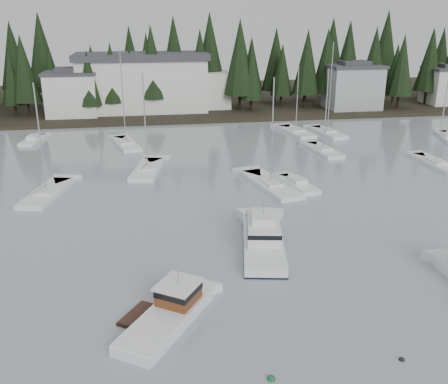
% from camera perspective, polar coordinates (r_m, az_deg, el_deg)
% --- Properties ---
extents(far_shore_land, '(240.00, 54.00, 1.00)m').
position_cam_1_polar(far_shore_land, '(115.15, -6.65, 10.39)').
color(far_shore_land, black).
rests_on(far_shore_land, ground).
extents(conifer_treeline, '(200.00, 22.00, 20.00)m').
position_cam_1_polar(conifer_treeline, '(104.32, -6.33, 9.44)').
color(conifer_treeline, black).
rests_on(conifer_treeline, ground).
extents(house_west, '(9.54, 7.42, 8.75)m').
position_cam_1_polar(house_west, '(97.38, -17.01, 10.77)').
color(house_west, silver).
rests_on(house_west, ground).
extents(house_east_a, '(10.60, 8.48, 9.25)m').
position_cam_1_polar(house_east_a, '(104.03, 14.48, 11.66)').
color(house_east_a, '#999EA0').
rests_on(house_east_a, ground).
extents(house_east_b, '(9.54, 7.42, 8.25)m').
position_cam_1_polar(house_east_b, '(116.26, 24.25, 11.11)').
color(house_east_b, silver).
rests_on(house_east_b, ground).
extents(harbor_inn, '(29.50, 11.50, 10.90)m').
position_cam_1_polar(harbor_inn, '(99.72, -8.07, 12.26)').
color(harbor_inn, silver).
rests_on(harbor_inn, ground).
extents(lobster_boat_brown, '(6.73, 8.22, 4.00)m').
position_cam_1_polar(lobster_boat_brown, '(32.60, -6.38, -13.76)').
color(lobster_boat_brown, white).
rests_on(lobster_boat_brown, ground).
extents(cabin_cruiser_center, '(5.14, 10.87, 4.49)m').
position_cam_1_polar(cabin_cruiser_center, '(41.70, 4.48, -5.47)').
color(cabin_cruiser_center, white).
rests_on(cabin_cruiser_center, ground).
extents(sailboat_1, '(4.94, 9.61, 12.46)m').
position_cam_1_polar(sailboat_1, '(56.80, -19.55, -0.28)').
color(sailboat_1, white).
rests_on(sailboat_1, ground).
extents(sailboat_2, '(4.76, 9.34, 14.64)m').
position_cam_1_polar(sailboat_2, '(75.47, -11.12, 5.31)').
color(sailboat_2, white).
rests_on(sailboat_2, ground).
extents(sailboat_3, '(3.37, 8.54, 12.03)m').
position_cam_1_polar(sailboat_3, '(71.88, 11.27, 4.57)').
color(sailboat_3, white).
rests_on(sailboat_3, ground).
extents(sailboat_4, '(4.76, 9.46, 12.50)m').
position_cam_1_polar(sailboat_4, '(62.38, -8.72, 2.40)').
color(sailboat_4, white).
rests_on(sailboat_4, ground).
extents(sailboat_6, '(5.25, 10.87, 12.68)m').
position_cam_1_polar(sailboat_6, '(56.48, 5.34, 0.70)').
color(sailboat_6, white).
rests_on(sailboat_6, ground).
extents(sailboat_7, '(2.65, 8.95, 14.98)m').
position_cam_1_polar(sailboat_7, '(69.71, 23.04, 2.91)').
color(sailboat_7, white).
rests_on(sailboat_7, ground).
extents(sailboat_10, '(4.01, 9.08, 14.85)m').
position_cam_1_polar(sailboat_10, '(83.06, 11.71, 6.58)').
color(sailboat_10, white).
rests_on(sailboat_10, ground).
extents(sailboat_12, '(4.58, 9.31, 11.26)m').
position_cam_1_polar(sailboat_12, '(82.83, 8.18, 6.73)').
color(sailboat_12, white).
rests_on(sailboat_12, ground).
extents(runabout_1, '(3.59, 7.09, 1.42)m').
position_cam_1_polar(runabout_1, '(56.79, 8.34, 0.76)').
color(runabout_1, white).
rests_on(runabout_1, ground).
extents(runabout_3, '(3.53, 6.97, 1.42)m').
position_cam_1_polar(runabout_3, '(81.69, -20.89, 5.50)').
color(runabout_3, white).
rests_on(runabout_3, ground).
extents(mooring_buoy_green, '(0.47, 0.47, 0.47)m').
position_cam_1_polar(mooring_buoy_green, '(28.50, 5.40, -20.52)').
color(mooring_buoy_green, '#145933').
rests_on(mooring_buoy_green, ground).
extents(mooring_buoy_dark, '(0.34, 0.34, 0.34)m').
position_cam_1_polar(mooring_buoy_dark, '(31.24, 19.65, -17.64)').
color(mooring_buoy_dark, black).
rests_on(mooring_buoy_dark, ground).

